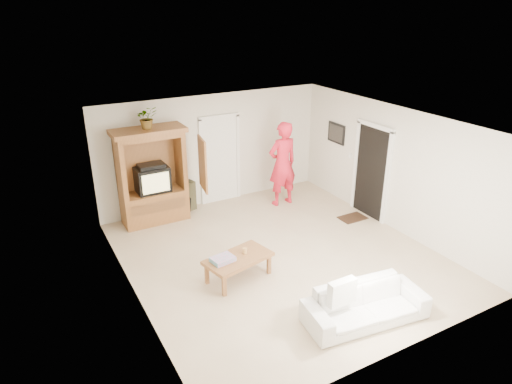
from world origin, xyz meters
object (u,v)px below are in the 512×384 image
coffee_table (238,260)px  armoire (154,182)px  man (282,164)px  sofa (365,305)px

coffee_table → armoire: bearing=87.5°
armoire → man: (2.91, -0.59, 0.10)m
man → armoire: bearing=-12.9°
armoire → sofa: armoire is taller
sofa → coffee_table: sofa is taller
man → coffee_table: man is taller
man → coffee_table: (-2.37, -2.37, -0.63)m
sofa → coffee_table: 2.27m
man → coffee_table: 3.41m
armoire → coffee_table: armoire is taller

